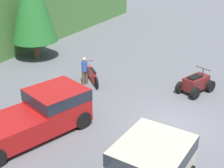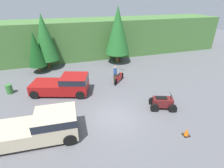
{
  "view_description": "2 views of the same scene",
  "coord_description": "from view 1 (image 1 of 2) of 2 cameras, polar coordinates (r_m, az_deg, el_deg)",
  "views": [
    {
      "loc": [
        -11.84,
        -3.42,
        7.5
      ],
      "look_at": [
        0.95,
        3.53,
        0.95
      ],
      "focal_mm": 50.0,
      "sensor_mm": 36.0,
      "label": 1
    },
    {
      "loc": [
        -3.38,
        -9.95,
        8.03
      ],
      "look_at": [
        0.95,
        3.53,
        0.95
      ],
      "focal_mm": 28.0,
      "sensor_mm": 36.0,
      "label": 2
    }
  ],
  "objects": [
    {
      "name": "dirt_bike",
      "position": [
        18.27,
        -3.62,
        1.55
      ],
      "size": [
        1.64,
        1.76,
        1.13
      ],
      "rotation": [
        0.0,
        0.0,
        0.82
      ],
      "color": "black",
      "rests_on": "ground_plane"
    },
    {
      "name": "pickup_truck_red",
      "position": [
        13.69,
        -13.07,
        -5.14
      ],
      "size": [
        5.47,
        3.66,
        1.76
      ],
      "rotation": [
        0.0,
        0.0,
        -0.33
      ],
      "color": "maroon",
      "rests_on": "ground_plane"
    },
    {
      "name": "tree_right",
      "position": [
        22.89,
        -14.29,
        12.34
      ],
      "size": [
        2.3,
        2.3,
        5.22
      ],
      "color": "brown",
      "rests_on": "ground_plane"
    },
    {
      "name": "quad_atv",
      "position": [
        17.68,
        15.06,
        0.04
      ],
      "size": [
        2.35,
        1.86,
        1.28
      ],
      "rotation": [
        0.0,
        0.0,
        -0.37
      ],
      "color": "black",
      "rests_on": "ground_plane"
    },
    {
      "name": "ground_plane",
      "position": [
        14.42,
        10.67,
        -7.58
      ],
      "size": [
        80.0,
        80.0,
        0.0
      ],
      "primitive_type": "plane",
      "color": "#5B5B60"
    },
    {
      "name": "rider_person",
      "position": [
        18.01,
        -5.04,
        2.61
      ],
      "size": [
        0.48,
        0.48,
        1.65
      ],
      "rotation": [
        0.0,
        0.0,
        0.86
      ],
      "color": "brown",
      "rests_on": "ground_plane"
    }
  ]
}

